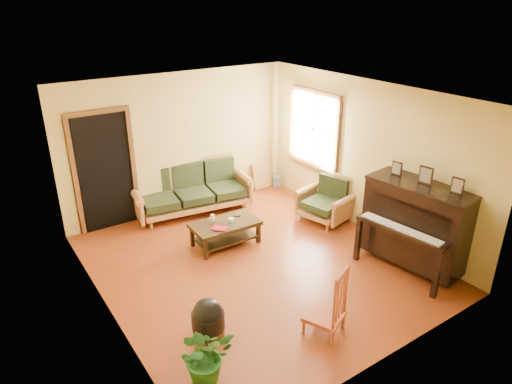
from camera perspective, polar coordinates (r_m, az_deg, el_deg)
floor at (r=7.18m, az=-0.01°, el=-8.85°), size 5.00×5.00×0.00m
doorway at (r=8.25m, az=-18.35°, el=2.28°), size 1.08×0.16×2.05m
window at (r=8.77m, az=7.25°, el=7.83°), size 0.12×1.36×1.46m
sofa at (r=8.67m, az=-7.93°, el=0.38°), size 2.30×1.22×0.94m
coffee_table at (r=7.60m, az=-3.83°, el=-5.18°), size 1.12×0.63×0.40m
armchair at (r=8.36m, az=8.54°, el=-0.92°), size 0.98×1.01×0.85m
piano at (r=7.21m, az=19.38°, el=-4.05°), size 1.09×1.63×1.34m
footstool at (r=5.77m, az=-5.99°, el=-15.95°), size 0.41×0.41×0.39m
red_chair at (r=5.70m, az=8.68°, el=-13.23°), size 0.59×0.61×0.92m
leaning_frame at (r=9.72m, az=0.77°, el=2.15°), size 0.46×0.14×0.61m
ceramic_crock at (r=9.92m, az=2.60°, el=1.39°), size 0.23×0.23×0.23m
potted_plant at (r=5.16m, az=-6.29°, el=-19.62°), size 0.62×0.55×0.66m
book at (r=7.24m, az=-4.81°, el=-4.88°), size 0.29×0.29×0.02m
candle at (r=7.55m, az=-5.45°, el=-3.23°), size 0.09×0.09×0.11m
glass_jar at (r=7.53m, az=-3.08°, el=-3.49°), size 0.11×0.11×0.06m
remote at (r=7.70m, az=-2.48°, el=-3.01°), size 0.14×0.08×0.01m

